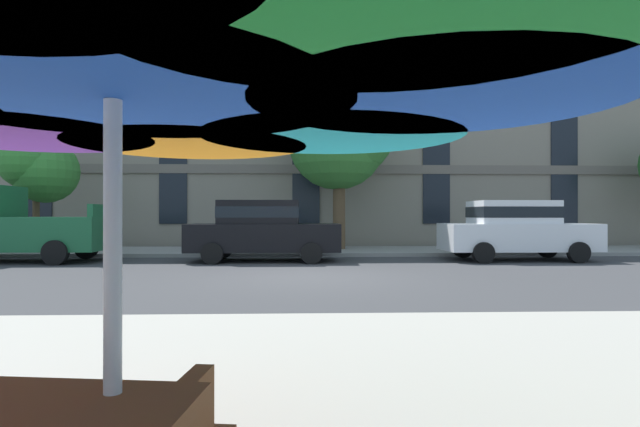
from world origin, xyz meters
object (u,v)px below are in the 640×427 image
Objects in this scene: street_tree_left at (37,165)px; sedan_black at (263,229)px; street_tree_middle at (342,135)px; pickup_green at (8,226)px; sedan_white at (516,229)px; patio_umbrella at (113,32)px.

sedan_black is at bearing -18.73° from street_tree_left.
pickup_green is at bearing -161.37° from street_tree_middle.
street_tree_left is 10.64m from street_tree_middle.
sedan_white is at bearing -9.87° from street_tree_left.
street_tree_middle is at bearing 18.63° from pickup_green.
street_tree_left is at bearing 118.91° from patio_umbrella.
patio_umbrella reaches higher than sedan_black.
patio_umbrella is (7.88, -12.70, 0.96)m from pickup_green.
street_tree_left reaches higher than pickup_green.
pickup_green reaches higher than sedan_white.
sedan_black is at bearing 180.00° from sedan_white.
street_tree_left is at bearing 170.13° from sedan_white.
patio_umbrella is at bearing -61.09° from street_tree_left.
street_tree_middle is (9.92, 3.35, 3.25)m from pickup_green.
sedan_white is at bearing -0.00° from pickup_green.
pickup_green is 14.98m from patio_umbrella.
street_tree_left reaches higher than sedan_black.
sedan_white is (7.55, 0.00, 0.00)m from sedan_black.
street_tree_middle is (2.59, 3.35, 3.32)m from sedan_black.
sedan_black is 12.75m from patio_umbrella.
patio_umbrella is (0.55, -12.70, 1.03)m from sedan_black.
pickup_green is 0.82× the size of street_tree_middle.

